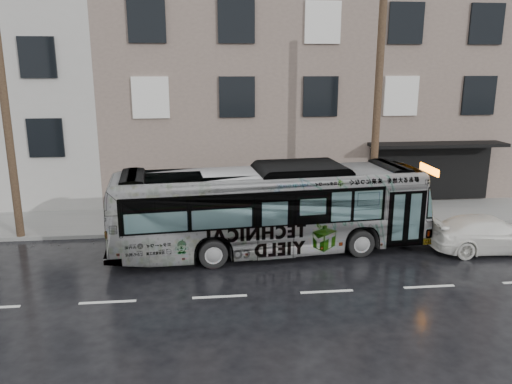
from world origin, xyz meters
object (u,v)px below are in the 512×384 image
white_sedan (490,234)px  utility_pole_rear (7,119)px  utility_pole_front (377,115)px  sign_post (398,195)px  bus (270,209)px

white_sedan → utility_pole_rear: bearing=81.2°
utility_pole_front → white_sedan: utility_pole_front is taller
utility_pole_rear → sign_post: bearing=0.0°
utility_pole_front → utility_pole_rear: size_ratio=1.00×
bus → white_sedan: 8.03m
sign_post → utility_pole_rear: bearing=180.0°
sign_post → white_sedan: 3.91m
utility_pole_front → sign_post: bearing=0.0°
utility_pole_rear → white_sedan: size_ratio=2.02×
utility_pole_front → sign_post: 3.48m
bus → white_sedan: bus is taller
utility_pole_rear → utility_pole_front: bearing=0.0°
utility_pole_front → bus: size_ratio=0.79×
utility_pole_front → utility_pole_rear: same height
utility_pole_rear → white_sedan: (17.39, -3.09, -4.00)m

